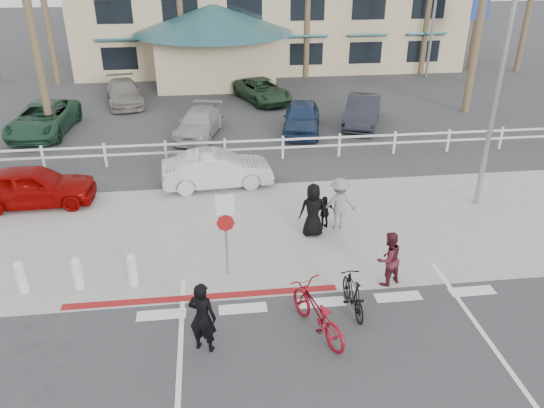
{
  "coord_description": "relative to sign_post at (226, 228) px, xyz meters",
  "views": [
    {
      "loc": [
        -2.57,
        -10.04,
        8.24
      ],
      "look_at": [
        -0.93,
        3.35,
        1.5
      ],
      "focal_mm": 35.0,
      "sensor_mm": 36.0,
      "label": 1
    }
  ],
  "objects": [
    {
      "name": "car_red_compact",
      "position": [
        -6.38,
        5.09,
        -0.75
      ],
      "size": [
        4.16,
        1.75,
        1.4
      ],
      "primitive_type": "imported",
      "rotation": [
        0.0,
        0.0,
        1.59
      ],
      "color": "#840402",
      "rests_on": "ground"
    },
    {
      "name": "rider_black",
      "position": [
        4.18,
        -0.95,
        -0.68
      ],
      "size": [
        0.91,
        0.83,
        1.53
      ],
      "primitive_type": "imported",
      "rotation": [
        0.0,
        0.0,
        3.55
      ],
      "color": "#4D1722",
      "rests_on": "ground"
    },
    {
      "name": "pedestrian_b",
      "position": [
        2.72,
        1.86,
        -0.6
      ],
      "size": [
        0.85,
        0.57,
        1.7
      ],
      "primitive_type": "imported",
      "rotation": [
        0.0,
        0.0,
        3.17
      ],
      "color": "black",
      "rests_on": "ground"
    },
    {
      "name": "ground",
      "position": [
        2.3,
        -2.2,
        -1.45
      ],
      "size": [
        140.0,
        140.0,
        0.0
      ],
      "primitive_type": "plane",
      "color": "#333335"
    },
    {
      "name": "streetlight_1",
      "position": [
        14.3,
        21.8,
        3.3
      ],
      "size": [
        0.6,
        2.0,
        9.5
      ],
      "primitive_type": null,
      "color": "gray",
      "rests_on": "ground"
    },
    {
      "name": "bike_black",
      "position": [
        2.99,
        -1.96,
        -0.96
      ],
      "size": [
        0.54,
        1.64,
        0.97
      ],
      "primitive_type": "imported",
      "rotation": [
        0.0,
        0.0,
        3.19
      ],
      "color": "black",
      "rests_on": "ground"
    },
    {
      "name": "car_white_sedan",
      "position": [
        -0.09,
        5.89,
        -0.79
      ],
      "size": [
        4.13,
        1.74,
        1.33
      ],
      "primitive_type": "imported",
      "rotation": [
        0.0,
        0.0,
        1.66
      ],
      "color": "beige",
      "rests_on": "ground"
    },
    {
      "name": "bollard_0",
      "position": [
        -2.5,
        -0.2,
        -0.97
      ],
      "size": [
        0.26,
        0.26,
        0.95
      ],
      "primitive_type": null,
      "color": "silver",
      "rests_on": "ground"
    },
    {
      "name": "sidewalk_plaza",
      "position": [
        2.3,
        2.3,
        -1.44
      ],
      "size": [
        22.0,
        7.0,
        0.01
      ],
      "primitive_type": "cube",
      "color": "gray",
      "rests_on": "ground"
    },
    {
      "name": "info_sign",
      "position": [
        16.3,
        19.8,
        1.35
      ],
      "size": [
        1.2,
        0.16,
        5.6
      ],
      "primitive_type": null,
      "color": "navy",
      "rests_on": "ground"
    },
    {
      "name": "lot_car_5",
      "position": [
        2.8,
        17.26,
        -0.84
      ],
      "size": [
        3.38,
        4.85,
        1.23
      ],
      "primitive_type": "imported",
      "rotation": [
        0.0,
        0.0,
        0.34
      ],
      "color": "#203E26",
      "rests_on": "ground"
    },
    {
      "name": "streetlight_0",
      "position": [
        8.8,
        3.3,
        3.05
      ],
      "size": [
        0.6,
        2.0,
        9.0
      ],
      "primitive_type": null,
      "color": "gray",
      "rests_on": "ground"
    },
    {
      "name": "bollard_1",
      "position": [
        -3.9,
        -0.2,
        -0.97
      ],
      "size": [
        0.26,
        0.26,
        0.95
      ],
      "primitive_type": null,
      "color": "silver",
      "rests_on": "ground"
    },
    {
      "name": "bike_path",
      "position": [
        2.3,
        -4.2,
        -1.45
      ],
      "size": [
        12.0,
        16.0,
        0.01
      ],
      "primitive_type": "cube",
      "color": "#333335",
      "rests_on": "ground"
    },
    {
      "name": "pedestrian_child",
      "position": [
        3.18,
        2.24,
        -0.9
      ],
      "size": [
        0.7,
        0.44,
        1.11
      ],
      "primitive_type": "imported",
      "rotation": [
        0.0,
        0.0,
        3.43
      ],
      "color": "black",
      "rests_on": "ground"
    },
    {
      "name": "rail_fence",
      "position": [
        2.8,
        8.3,
        -0.95
      ],
      "size": [
        29.4,
        0.16,
        1.0
      ],
      "primitive_type": null,
      "color": "silver",
      "rests_on": "ground"
    },
    {
      "name": "lot_car_2",
      "position": [
        4.08,
        11.64,
        -0.74
      ],
      "size": [
        2.49,
        4.4,
        1.41
      ],
      "primitive_type": "imported",
      "rotation": [
        0.0,
        0.0,
        -0.21
      ],
      "color": "#192A4A",
      "rests_on": "ground"
    },
    {
      "name": "bike_red",
      "position": [
        1.94,
        -2.67,
        -0.87
      ],
      "size": [
        1.48,
        2.32,
        1.15
      ],
      "primitive_type": "imported",
      "rotation": [
        0.0,
        0.0,
        3.5
      ],
      "color": "maroon",
      "rests_on": "ground"
    },
    {
      "name": "lot_car_4",
      "position": [
        -4.89,
        17.58,
        -0.81
      ],
      "size": [
        2.67,
        4.69,
        1.28
      ],
      "primitive_type": "imported",
      "rotation": [
        0.0,
        0.0,
        0.21
      ],
      "color": "gray",
      "rests_on": "ground"
    },
    {
      "name": "curb_red",
      "position": [
        -0.7,
        -1.0,
        -1.44
      ],
      "size": [
        7.0,
        0.25,
        0.02
      ],
      "primitive_type": "cube",
      "color": "maroon",
      "rests_on": "ground"
    },
    {
      "name": "lot_car_0",
      "position": [
        -8.02,
        12.91,
        -0.74
      ],
      "size": [
        2.73,
        5.28,
        1.42
      ],
      "primitive_type": "imported",
      "rotation": [
        0.0,
        0.0,
        -0.07
      ],
      "color": "#1D412B",
      "rests_on": "ground"
    },
    {
      "name": "cross_street",
      "position": [
        2.3,
        6.3,
        -1.45
      ],
      "size": [
        40.0,
        5.0,
        0.01
      ],
      "primitive_type": "cube",
      "color": "#333335",
      "rests_on": "ground"
    },
    {
      "name": "parking_lot",
      "position": [
        2.3,
        15.8,
        -1.45
      ],
      "size": [
        50.0,
        16.0,
        0.01
      ],
      "primitive_type": "cube",
      "color": "#333335",
      "rests_on": "ground"
    },
    {
      "name": "rider_red",
      "position": [
        -0.66,
        -2.91,
        -0.57
      ],
      "size": [
        0.75,
        0.64,
        1.75
      ],
      "primitive_type": "imported",
      "rotation": [
        0.0,
        0.0,
        2.74
      ],
      "color": "black",
      "rests_on": "ground"
    },
    {
      "name": "pedestrian_a",
      "position": [
        3.61,
        2.19,
        -0.6
      ],
      "size": [
        1.13,
        0.69,
        1.7
      ],
      "primitive_type": "imported",
      "rotation": [
        0.0,
        0.0,
        3.09
      ],
      "color": "gray",
      "rests_on": "ground"
    },
    {
      "name": "lot_car_1",
      "position": [
        -0.76,
        11.71,
        -0.85
      ],
      "size": [
        2.65,
        4.43,
        1.2
      ],
      "primitive_type": "imported",
      "rotation": [
        0.0,
        0.0,
        -0.25
      ],
      "color": "#9E9FA1",
      "rests_on": "ground"
    },
    {
      "name": "bollard_2",
      "position": [
        -5.3,
        -0.2,
        -0.97
      ],
      "size": [
        0.26,
        0.26,
        0.95
      ],
      "primitive_type": null,
      "color": "silver",
      "rests_on": "ground"
    },
    {
      "name": "sign_post",
      "position": [
        0.0,
        0.0,
        0.0
      ],
      "size": [
        0.5,
        0.1,
        2.9
      ],
      "primitive_type": null,
      "color": "gray",
      "rests_on": "ground"
    },
    {
      "name": "lot_car_3",
      "position": [
        7.21,
        12.32,
        -0.74
      ],
      "size": [
        2.95,
        4.55,
        1.42
      ],
      "primitive_type": "imported",
      "rotation": [
        0.0,
        0.0,
        -0.37
      ],
      "color": "black",
      "rests_on": "ground"
    }
  ]
}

